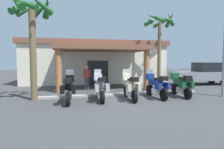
# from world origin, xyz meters

# --- Properties ---
(ground_plane) EXTENTS (80.00, 80.00, 0.00)m
(ground_plane) POSITION_xyz_m (0.00, 0.00, 0.00)
(ground_plane) COLOR #424244
(motel_building) EXTENTS (13.72, 10.11, 3.96)m
(motel_building) POSITION_xyz_m (0.10, 9.29, 2.03)
(motel_building) COLOR silver
(motel_building) RESTS_ON ground_plane
(motorcycle_black) EXTENTS (0.74, 2.21, 1.61)m
(motorcycle_black) POSITION_xyz_m (-2.62, 0.02, 0.70)
(motorcycle_black) COLOR black
(motorcycle_black) RESTS_ON ground_plane
(motorcycle_silver) EXTENTS (0.71, 2.21, 1.61)m
(motorcycle_silver) POSITION_xyz_m (-1.03, 0.16, 0.70)
(motorcycle_silver) COLOR black
(motorcycle_silver) RESTS_ON ground_plane
(motorcycle_cream) EXTENTS (0.72, 2.21, 1.61)m
(motorcycle_cream) POSITION_xyz_m (0.57, -0.06, 0.70)
(motorcycle_cream) COLOR black
(motorcycle_cream) RESTS_ON ground_plane
(motorcycle_blue) EXTENTS (0.72, 2.21, 1.61)m
(motorcycle_blue) POSITION_xyz_m (2.16, 0.04, 0.70)
(motorcycle_blue) COLOR black
(motorcycle_blue) RESTS_ON ground_plane
(motorcycle_green) EXTENTS (0.77, 2.21, 1.61)m
(motorcycle_green) POSITION_xyz_m (3.75, 0.09, 0.70)
(motorcycle_green) COLOR black
(motorcycle_green) RESTS_ON ground_plane
(pedestrian) EXTENTS (0.53, 0.32, 1.74)m
(pedestrian) POSITION_xyz_m (-1.27, 4.08, 1.01)
(pedestrian) COLOR #3F334C
(pedestrian) RESTS_ON ground_plane
(pickup_truck_gray) EXTENTS (5.35, 2.36, 1.95)m
(pickup_truck_gray) POSITION_xyz_m (8.96, 4.66, 0.94)
(pickup_truck_gray) COLOR black
(pickup_truck_gray) RESTS_ON ground_plane
(palm_tree_roadside) EXTENTS (2.33, 2.34, 5.50)m
(palm_tree_roadside) POSITION_xyz_m (-4.41, 1.13, 4.16)
(palm_tree_roadside) COLOR brown
(palm_tree_roadside) RESTS_ON ground_plane
(palm_tree_near_portico) EXTENTS (2.79, 2.79, 6.21)m
(palm_tree_near_portico) POSITION_xyz_m (5.21, 5.46, 4.96)
(palm_tree_near_portico) COLOR brown
(palm_tree_near_portico) RESTS_ON ground_plane
(curb_strip) EXTENTS (9.97, 0.36, 0.12)m
(curb_strip) POSITION_xyz_m (0.57, 1.36, 0.06)
(curb_strip) COLOR #ADA89E
(curb_strip) RESTS_ON ground_plane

